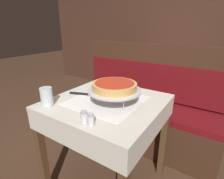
% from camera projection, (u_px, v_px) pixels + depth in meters
% --- Properties ---
extents(dining_table_front, '(0.76, 0.76, 0.77)m').
position_uv_depth(dining_table_front, '(107.00, 113.00, 1.29)').
color(dining_table_front, beige).
rests_on(dining_table_front, ground_plane).
extents(dining_table_rear, '(0.85, 0.85, 0.77)m').
position_uv_depth(dining_table_rear, '(165.00, 69.00, 2.68)').
color(dining_table_rear, red).
rests_on(dining_table_rear, ground_plane).
extents(booth_bench, '(1.61, 0.47, 1.09)m').
position_uv_depth(booth_bench, '(142.00, 114.00, 1.97)').
color(booth_bench, '#3D2316').
rests_on(booth_bench, ground_plane).
extents(back_wall_panel, '(6.00, 0.04, 2.40)m').
position_uv_depth(back_wall_panel, '(185.00, 30.00, 2.89)').
color(back_wall_panel, '#3D2319').
rests_on(back_wall_panel, ground_plane).
extents(pizza_pan_stand, '(0.36, 0.36, 0.10)m').
position_uv_depth(pizza_pan_stand, '(114.00, 91.00, 1.17)').
color(pizza_pan_stand, '#ADADB2').
rests_on(pizza_pan_stand, dining_table_front).
extents(deep_dish_pizza, '(0.30, 0.30, 0.05)m').
position_uv_depth(deep_dish_pizza, '(114.00, 86.00, 1.15)').
color(deep_dish_pizza, tan).
rests_on(deep_dish_pizza, pizza_pan_stand).
extents(pizza_server, '(0.26, 0.14, 0.01)m').
position_uv_depth(pizza_server, '(87.00, 94.00, 1.34)').
color(pizza_server, '#BCBCC1').
rests_on(pizza_server, dining_table_front).
extents(water_glass_near, '(0.08, 0.08, 0.12)m').
position_uv_depth(water_glass_near, '(47.00, 96.00, 1.15)').
color(water_glass_near, silver).
rests_on(water_glass_near, dining_table_front).
extents(salt_shaker, '(0.04, 0.04, 0.07)m').
position_uv_depth(salt_shaker, '(84.00, 117.00, 0.95)').
color(salt_shaker, silver).
rests_on(salt_shaker, dining_table_front).
extents(pepper_shaker, '(0.04, 0.04, 0.07)m').
position_uv_depth(pepper_shaker, '(91.00, 120.00, 0.92)').
color(pepper_shaker, silver).
rests_on(pepper_shaker, dining_table_front).
extents(condiment_caddy, '(0.12, 0.12, 0.18)m').
position_uv_depth(condiment_caddy, '(166.00, 59.00, 2.58)').
color(condiment_caddy, black).
rests_on(condiment_caddy, dining_table_rear).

